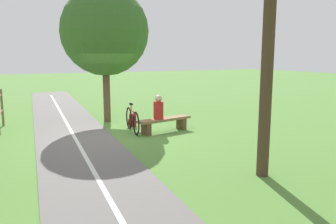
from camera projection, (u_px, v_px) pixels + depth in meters
The scene contains 8 objects.
ground_plane at pixel (114, 134), 10.61m from camera, with size 80.00×80.00×0.00m, color #548438.
paved_path at pixel (101, 185), 6.41m from camera, with size 2.23×36.00×0.02m, color #66605E.
path_centre_line at pixel (101, 184), 6.41m from camera, with size 0.10×32.00×0.00m, color silver.
bench at pixel (164, 122), 10.88m from camera, with size 1.94×0.76×0.45m.
person_seated at pixel (158, 108), 10.66m from camera, with size 0.37×0.37×0.77m.
bicycle at pixel (132, 120), 10.86m from camera, with size 0.26×1.71×0.91m.
backpack at pixel (133, 120), 11.76m from camera, with size 0.35×0.37×0.45m.
tree_far_left at pixel (105, 32), 12.15m from camera, with size 3.17×3.17×4.88m.
Camera 1 is at (3.11, 10.02, 2.42)m, focal length 36.16 mm.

